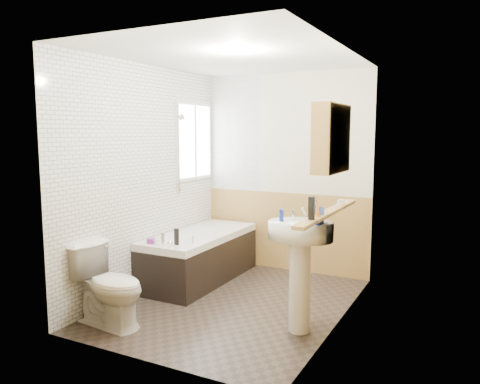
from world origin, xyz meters
name	(u,v)px	position (x,y,z in m)	size (l,w,h in m)	color
floor	(233,303)	(0.00, 0.00, 0.00)	(2.80, 2.80, 0.00)	#2D2420
ceiling	(233,56)	(0.00, 0.00, 2.50)	(2.80, 2.80, 0.00)	white
wall_back	(285,173)	(0.00, 1.41, 1.25)	(2.20, 0.02, 2.50)	beige
wall_front	(143,202)	(0.00, -1.41, 1.25)	(2.20, 0.02, 2.50)	beige
wall_left	(145,179)	(-1.11, 0.00, 1.25)	(0.02, 2.80, 2.50)	beige
wall_right	(342,190)	(1.11, 0.00, 1.25)	(0.02, 2.80, 2.50)	beige
wainscot_right	(338,271)	(1.09, 0.00, 0.50)	(0.01, 2.80, 1.00)	tan
wainscot_front	(148,299)	(0.00, -1.39, 0.50)	(2.20, 0.01, 1.00)	tan
wainscot_back	(284,231)	(0.00, 1.39, 0.50)	(2.20, 0.01, 1.00)	tan
tile_cladding_left	(147,179)	(-1.09, 0.00, 1.25)	(0.01, 2.80, 2.50)	white
tile_return_back	(234,133)	(-0.73, 1.39, 1.75)	(0.75, 0.01, 1.50)	white
window	(195,141)	(-1.06, 0.95, 1.65)	(0.03, 0.79, 0.99)	white
bathtub	(200,255)	(-0.73, 0.51, 0.30)	(0.70, 1.64, 0.72)	black
shower_riser	(179,140)	(-1.04, 0.57, 1.67)	(0.10, 0.07, 1.09)	silver
toilet	(109,286)	(-0.76, -1.00, 0.37)	(0.43, 0.76, 0.75)	white
sink	(300,254)	(0.84, -0.33, 0.71)	(0.58, 0.47, 1.11)	white
pine_shelf	(329,212)	(1.04, -0.17, 1.07)	(0.10, 1.57, 0.03)	tan
medicine_cabinet	(331,138)	(1.01, -0.05, 1.71)	(0.17, 0.67, 0.61)	tan
foam_can	(311,208)	(1.04, -0.64, 1.17)	(0.06, 0.06, 0.18)	black
green_bottle	(318,205)	(1.04, -0.49, 1.18)	(0.04, 0.04, 0.19)	orange
black_jar	(341,202)	(1.04, 0.23, 1.11)	(0.07, 0.07, 0.05)	silver
soap_bottle	(317,219)	(1.00, -0.37, 1.04)	(0.09, 0.21, 0.10)	#19339E
clear_bottle	(281,215)	(0.68, -0.39, 1.05)	(0.04, 0.04, 0.11)	#19339E
blue_gel	(177,237)	(-0.62, -0.12, 0.66)	(0.05, 0.03, 0.17)	black
cream_jar	(151,241)	(-0.91, -0.18, 0.60)	(0.09, 0.09, 0.05)	purple
orange_bottle	(193,239)	(-0.51, 0.03, 0.62)	(0.03, 0.03, 0.09)	silver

